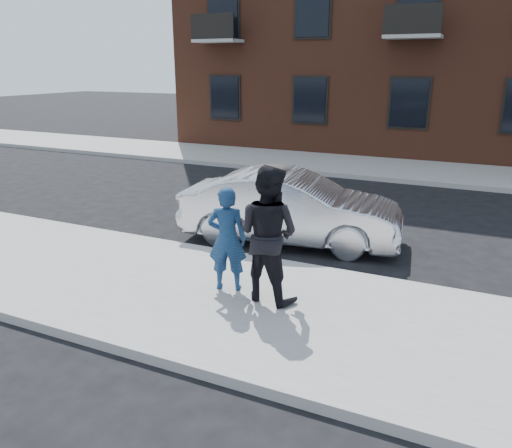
% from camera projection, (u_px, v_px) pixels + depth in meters
% --- Properties ---
extents(ground, '(100.00, 100.00, 0.00)m').
position_uv_depth(ground, '(258.00, 306.00, 7.65)').
color(ground, black).
rests_on(ground, ground).
extents(near_sidewalk, '(50.00, 3.50, 0.15)m').
position_uv_depth(near_sidewalk, '(251.00, 308.00, 7.41)').
color(near_sidewalk, gray).
rests_on(near_sidewalk, ground).
extents(near_curb, '(50.00, 0.10, 0.15)m').
position_uv_depth(near_curb, '(294.00, 266.00, 8.97)').
color(near_curb, '#999691').
rests_on(near_curb, ground).
extents(far_sidewalk, '(50.00, 3.50, 0.15)m').
position_uv_depth(far_sidewalk, '(393.00, 169.00, 17.35)').
color(far_sidewalk, gray).
rests_on(far_sidewalk, ground).
extents(far_curb, '(50.00, 0.10, 0.15)m').
position_uv_depth(far_curb, '(382.00, 179.00, 15.79)').
color(far_curb, '#999691').
rests_on(far_curb, ground).
extents(silver_sedan, '(4.64, 2.13, 1.47)m').
position_uv_depth(silver_sedan, '(291.00, 208.00, 10.20)').
color(silver_sedan, silver).
rests_on(silver_sedan, ground).
extents(man_hoodie, '(0.69, 0.56, 1.65)m').
position_uv_depth(man_hoodie, '(227.00, 239.00, 7.66)').
color(man_hoodie, navy).
rests_on(man_hoodie, near_sidewalk).
extents(man_peacoat, '(1.10, 0.92, 2.04)m').
position_uv_depth(man_peacoat, '(268.00, 234.00, 7.29)').
color(man_peacoat, black).
rests_on(man_peacoat, near_sidewalk).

